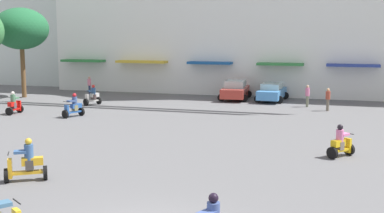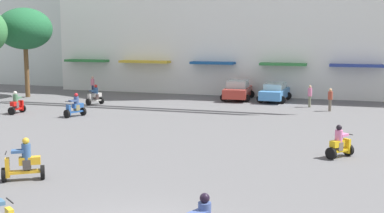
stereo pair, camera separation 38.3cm
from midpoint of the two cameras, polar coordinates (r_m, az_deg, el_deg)
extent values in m
plane|color=#5E5E60|center=(25.62, 4.86, -3.64)|extent=(128.00, 128.00, 0.00)
cube|color=white|center=(48.18, 10.78, 8.94)|extent=(41.56, 12.74, 11.86)
cube|color=#2B7A3A|center=(47.05, -12.55, 5.12)|extent=(4.07, 1.10, 0.20)
cube|color=gold|center=(44.52, -6.03, 5.10)|extent=(4.58, 1.10, 0.20)
cube|color=#174C8D|center=(42.50, 1.78, 4.99)|extent=(3.78, 1.10, 0.20)
cube|color=#307C3D|center=(41.37, 9.75, 4.78)|extent=(3.74, 1.10, 0.20)
cube|color=navy|center=(41.06, 17.63, 4.49)|extent=(4.02, 1.10, 0.20)
cube|color=silver|center=(58.63, -17.23, 7.72)|extent=(11.56, 9.74, 10.11)
cylinder|color=brown|center=(44.07, -18.93, 3.68)|extent=(0.38, 0.38, 4.15)
ellipsoid|color=#206137|center=(43.95, -19.15, 8.39)|extent=(4.42, 4.66, 3.42)
cube|color=#AB352B|center=(40.53, 4.68, 1.69)|extent=(2.06, 4.49, 0.72)
cube|color=#A4BDBB|center=(40.46, 4.69, 2.60)|extent=(1.68, 2.29, 0.58)
cylinder|color=black|center=(42.04, 3.74, 1.48)|extent=(0.61, 0.20, 0.60)
cylinder|color=black|center=(41.79, 6.17, 1.41)|extent=(0.61, 0.20, 0.60)
cylinder|color=black|center=(39.38, 3.09, 1.02)|extent=(0.61, 0.20, 0.60)
cylinder|color=black|center=(39.11, 5.68, 0.94)|extent=(0.61, 0.20, 0.60)
cube|color=#478CD0|center=(39.96, 8.83, 1.49)|extent=(1.86, 4.40, 0.68)
cube|color=#9EBFBF|center=(39.90, 8.85, 2.31)|extent=(1.53, 2.23, 0.47)
cylinder|color=black|center=(41.47, 8.05, 1.32)|extent=(0.61, 0.19, 0.60)
cylinder|color=black|center=(41.17, 10.31, 1.22)|extent=(0.61, 0.19, 0.60)
cylinder|color=black|center=(38.86, 7.25, 0.87)|extent=(0.61, 0.19, 0.60)
cylinder|color=black|center=(38.55, 9.66, 0.76)|extent=(0.61, 0.19, 0.60)
cylinder|color=black|center=(37.80, -12.30, 0.48)|extent=(0.53, 0.36, 0.52)
cylinder|color=black|center=(38.47, -10.86, 0.65)|extent=(0.53, 0.36, 0.52)
cube|color=silver|center=(38.12, -11.57, 0.65)|extent=(0.71, 1.05, 0.10)
cube|color=silver|center=(38.19, -11.33, 1.29)|extent=(0.56, 0.72, 0.28)
cube|color=silver|center=(37.83, -12.16, 0.87)|extent=(0.35, 0.27, 0.71)
cylinder|color=black|center=(37.75, -12.22, 1.70)|extent=(0.48, 0.27, 0.04)
cube|color=#4E403D|center=(38.15, -11.44, 1.10)|extent=(0.41, 0.39, 0.36)
cylinder|color=#335A89|center=(38.10, -11.46, 1.74)|extent=(0.43, 0.43, 0.50)
sphere|color=red|center=(38.06, -11.48, 2.28)|extent=(0.25, 0.25, 0.25)
cube|color=#335A89|center=(37.95, -11.78, 1.74)|extent=(0.50, 0.55, 0.10)
cylinder|color=black|center=(13.72, -20.12, -10.13)|extent=(0.45, 0.33, 0.04)
cube|color=#3D6584|center=(13.61, -21.65, -10.32)|extent=(0.53, 0.56, 0.10)
cylinder|color=#3F528A|center=(12.37, 1.55, -11.95)|extent=(0.42, 0.42, 0.49)
sphere|color=black|center=(12.25, 1.55, -10.39)|extent=(0.25, 0.25, 0.25)
cylinder|color=black|center=(23.01, 17.02, -4.69)|extent=(0.50, 0.43, 0.52)
cylinder|color=black|center=(22.12, 15.22, -5.14)|extent=(0.50, 0.43, 0.52)
cube|color=gold|center=(22.55, 16.15, -4.77)|extent=(0.83, 0.98, 0.10)
cube|color=gold|center=(22.32, 15.85, -4.04)|extent=(0.63, 0.70, 0.28)
cube|color=gold|center=(22.88, 16.87, -4.26)|extent=(0.34, 0.30, 0.63)
cylinder|color=black|center=(22.79, 16.96, -2.96)|extent=(0.44, 0.34, 0.04)
cube|color=#6D6256|center=(22.41, 15.99, -4.30)|extent=(0.42, 0.42, 0.36)
cylinder|color=pink|center=(22.32, 16.03, -3.21)|extent=(0.45, 0.45, 0.51)
sphere|color=black|center=(22.26, 16.07, -2.28)|extent=(0.25, 0.25, 0.25)
cube|color=pink|center=(22.52, 16.43, -3.06)|extent=(0.54, 0.56, 0.10)
cylinder|color=black|center=(35.73, -19.33, -0.25)|extent=(0.53, 0.16, 0.52)
cylinder|color=black|center=(34.77, -20.41, -0.53)|extent=(0.53, 0.16, 0.52)
cube|color=red|center=(35.24, -19.87, -0.29)|extent=(0.32, 1.05, 0.10)
cube|color=red|center=(35.01, -20.10, 0.27)|extent=(0.32, 0.67, 0.28)
cube|color=red|center=(35.60, -19.46, 0.09)|extent=(0.33, 0.15, 0.68)
cylinder|color=black|center=(35.55, -19.48, 0.97)|extent=(0.52, 0.06, 0.04)
cube|color=#554243|center=(35.10, -20.00, 0.10)|extent=(0.33, 0.29, 0.36)
cylinder|color=#447251|center=(35.05, -20.04, 0.82)|extent=(0.33, 0.33, 0.54)
sphere|color=silver|center=(35.00, -20.07, 1.43)|extent=(0.25, 0.25, 0.25)
cube|color=#447251|center=(35.26, -19.80, 0.92)|extent=(0.36, 0.45, 0.10)
cylinder|color=black|center=(32.52, -14.59, -0.86)|extent=(0.54, 0.32, 0.52)
cylinder|color=black|center=(33.32, -12.83, -0.58)|extent=(0.54, 0.32, 0.52)
cube|color=#27569F|center=(32.91, -13.70, -0.61)|extent=(0.67, 1.17, 0.10)
cube|color=#27569F|center=(33.00, -13.41, 0.08)|extent=(0.54, 0.79, 0.28)
cube|color=#27569F|center=(32.57, -14.43, -0.43)|extent=(0.35, 0.25, 0.68)
cylinder|color=black|center=(32.48, -14.50, 0.52)|extent=(0.50, 0.22, 0.04)
cube|color=olive|center=(32.95, -13.54, -0.15)|extent=(0.40, 0.38, 0.36)
cylinder|color=#39507F|center=(32.89, -13.57, 0.62)|extent=(0.41, 0.41, 0.53)
sphere|color=red|center=(32.84, -13.59, 1.27)|extent=(0.25, 0.25, 0.25)
cube|color=#39507F|center=(32.71, -13.96, 0.61)|extent=(0.48, 0.53, 0.10)
cylinder|color=black|center=(19.31, -20.95, -7.37)|extent=(0.40, 0.51, 0.52)
cylinder|color=black|center=(19.24, -16.94, -7.23)|extent=(0.40, 0.51, 0.52)
cube|color=gold|center=(19.25, -18.96, -7.13)|extent=(1.14, 0.88, 0.10)
cube|color=gold|center=(19.13, -18.29, -5.94)|extent=(0.79, 0.66, 0.28)
cube|color=gold|center=(19.24, -20.59, -6.64)|extent=(0.29, 0.34, 0.71)
cylinder|color=black|center=(19.11, -20.75, -5.03)|extent=(0.31, 0.46, 0.04)
cube|color=#47413D|center=(19.17, -18.59, -6.30)|extent=(0.41, 0.42, 0.36)
cylinder|color=#375B8E|center=(19.06, -18.66, -4.95)|extent=(0.44, 0.44, 0.57)
sphere|color=gold|center=(18.98, -18.71, -3.79)|extent=(0.25, 0.25, 0.25)
cube|color=#375B8E|center=(19.07, -19.55, -4.90)|extent=(0.55, 0.52, 0.10)
cylinder|color=slate|center=(37.21, 12.72, 0.56)|extent=(0.26, 0.26, 0.81)
cylinder|color=pink|center=(37.12, 12.75, 1.63)|extent=(0.42, 0.42, 0.59)
sphere|color=tan|center=(37.08, 12.77, 2.24)|extent=(0.20, 0.20, 0.20)
cylinder|color=#262F50|center=(44.51, -11.85, 1.85)|extent=(0.23, 0.23, 0.82)
cylinder|color=pink|center=(44.44, -11.87, 2.73)|extent=(0.38, 0.38, 0.57)
sphere|color=tan|center=(44.40, -11.89, 3.23)|extent=(0.21, 0.21, 0.21)
cylinder|color=#695F51|center=(35.65, 14.91, 0.16)|extent=(0.20, 0.20, 0.81)
cylinder|color=#9A402E|center=(35.56, 14.95, 1.24)|extent=(0.33, 0.33, 0.55)
sphere|color=tan|center=(35.52, 14.98, 1.85)|extent=(0.21, 0.21, 0.21)
camera|label=1|loc=(0.19, -90.42, -0.06)|focal=46.77mm
camera|label=2|loc=(0.19, 89.58, 0.06)|focal=46.77mm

